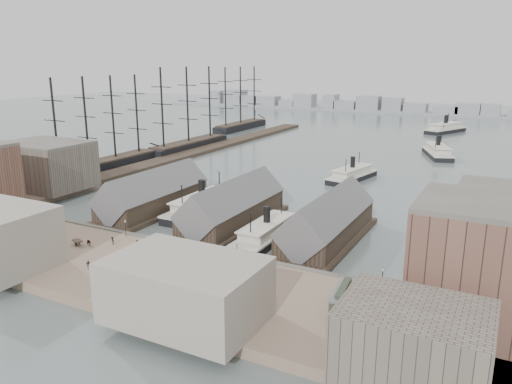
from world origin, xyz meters
The scene contains 38 objects.
ground centered at (0.00, 0.00, 0.00)m, with size 900.00×900.00×0.00m, color #556261.
quay centered at (0.00, -20.00, 1.00)m, with size 180.00×30.00×2.00m, color #7E6855.
seawall centered at (0.00, -5.20, 1.15)m, with size 180.00×1.20×2.30m, color #59544C.
west_wharf centered at (-68.00, 100.00, 0.80)m, with size 10.00×220.00×1.60m, color #2D231C.
ferry_shed_west centered at (-26.00, 16.88, 4.64)m, with size 14.00×42.00×12.60m.
ferry_shed_center centered at (0.00, 16.88, 4.64)m, with size 14.00×42.00×12.60m.
ferry_shed_east centered at (26.00, 16.88, 4.64)m, with size 14.00×42.00×12.60m.
warehouse_west_back centered at (-70.00, 18.00, 9.00)m, with size 26.00×20.00×14.00m, color #60564C.
street_bldg_center centered at (20.00, -32.00, 7.00)m, with size 24.00×16.00×10.00m, color gray.
street_bldg_east centered at (55.00, -33.00, 7.50)m, with size 18.00×14.00×11.00m, color #60564C.
lamp_post_far_w centered at (-45.00, -7.00, 4.71)m, with size 0.44×0.44×3.92m.
lamp_post_near_w centered at (-15.00, -7.00, 4.71)m, with size 0.44×0.44×3.92m.
lamp_post_near_e centered at (15.00, -7.00, 4.71)m, with size 0.44×0.44×3.92m.
lamp_post_far_e centered at (45.00, -7.00, 4.71)m, with size 0.44×0.44×3.92m.
far_shore centered at (-2.07, 334.14, 3.91)m, with size 500.00×40.00×15.72m.
ferry_docked_west centered at (-13.00, 22.04, 2.42)m, with size 8.69×28.96×10.34m.
ferry_docked_east centered at (13.00, 10.75, 2.12)m, with size 7.61×25.38×9.06m.
ferry_open_near centered at (12.32, 81.40, 2.14)m, with size 12.59×26.57×9.13m.
ferry_open_mid centered at (32.80, 143.50, 2.39)m, with size 17.99×29.74×10.19m.
ferry_open_far centered at (25.22, 226.69, 2.63)m, with size 21.25×32.52×11.21m.
sailing_ship_near centered at (-80.11, 52.65, 2.68)m, with size 8.87×61.08×36.45m.
sailing_ship_mid centered at (-76.92, 106.47, 2.81)m, with size 9.55×55.20×39.28m.
sailing_ship_far centered at (-91.50, 183.70, 2.77)m, with size 9.34×51.87×38.38m.
tram centered at (41.09, -17.53, 3.84)m, with size 3.61×10.30×3.59m.
horse_cart_left centered at (-47.06, -13.75, 2.85)m, with size 4.88×3.05×1.71m.
horse_cart_center centered at (-19.11, -15.77, 2.80)m, with size 4.95×2.60×1.55m.
horse_cart_right centered at (9.17, -24.44, 2.79)m, with size 4.67×1.91×1.53m.
pedestrian_0 centered at (-47.16, -12.87, 2.84)m, with size 0.61×0.45×1.68m, color black.
pedestrian_1 centered at (-37.41, -16.56, 2.88)m, with size 0.86×0.67×1.76m, color black.
pedestrian_2 centered at (-14.07, -12.38, 2.90)m, with size 1.16×0.67×1.79m, color black.
pedestrian_3 centered at (-8.66, -24.81, 2.89)m, with size 1.04×0.43×1.78m, color black.
pedestrian_4 centered at (-8.10, -11.04, 2.82)m, with size 0.80×0.52×1.64m, color black.
pedestrian_5 centered at (6.82, -23.31, 2.78)m, with size 0.57×0.42×1.56m, color black.
pedestrian_6 centered at (16.89, -14.27, 2.80)m, with size 0.78×0.61×1.60m, color black.
pedestrian_7 centered at (28.68, -20.46, 2.84)m, with size 1.08×0.62×1.67m, color black.
pedestrian_8 centered at (44.86, -13.69, 2.80)m, with size 0.94×0.39×1.60m, color black.
pedestrian_9 centered at (50.40, -23.49, 2.87)m, with size 0.85×0.55×1.74m, color black.
pedestrian_10 centered at (43.84, -21.26, 2.88)m, with size 0.64×0.47×1.76m, color black.
Camera 1 is at (63.20, -90.50, 41.89)m, focal length 35.00 mm.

